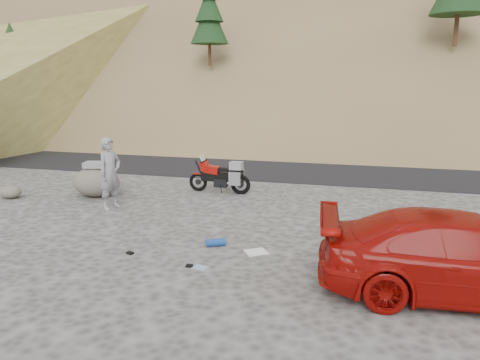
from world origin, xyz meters
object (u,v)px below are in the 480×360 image
object	(u,v)px
motorcycle	(222,177)
man	(112,208)
boulder	(96,181)
red_car	(462,296)

from	to	relation	value
motorcycle	man	world-z (taller)	motorcycle
man	boulder	size ratio (longest dim) A/B	1.42
man	motorcycle	bearing A→B (deg)	-24.97
red_car	boulder	xyz separation A→B (m)	(-9.53, 4.42, 0.47)
red_car	boulder	size ratio (longest dim) A/B	3.40
red_car	boulder	distance (m)	10.52
motorcycle	man	bearing A→B (deg)	-132.61
motorcycle	boulder	bearing A→B (deg)	-157.26
man	boulder	xyz separation A→B (m)	(-1.17, 1.10, 0.47)
motorcycle	red_car	distance (m)	8.35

